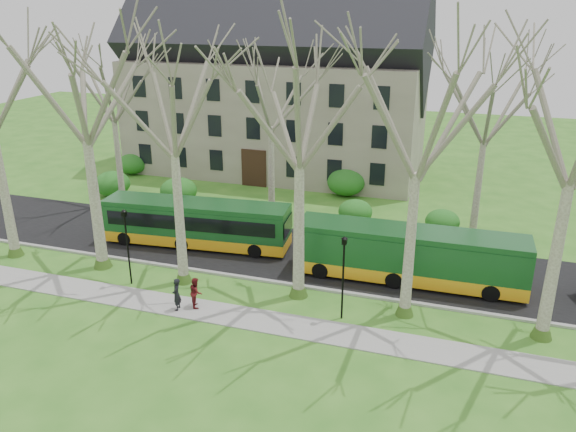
# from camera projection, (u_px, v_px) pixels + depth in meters

# --- Properties ---
(ground) EXTENTS (120.00, 120.00, 0.00)m
(ground) POSITION_uv_depth(u_px,v_px,m) (238.00, 291.00, 30.51)
(ground) COLOR #347220
(ground) RESTS_ON ground
(sidewalk) EXTENTS (70.00, 2.00, 0.06)m
(sidewalk) POSITION_uv_depth(u_px,v_px,m) (218.00, 313.00, 28.27)
(sidewalk) COLOR gray
(sidewalk) RESTS_ON ground
(road) EXTENTS (80.00, 8.00, 0.06)m
(road) POSITION_uv_depth(u_px,v_px,m) (272.00, 251.00, 35.39)
(road) COLOR black
(road) RESTS_ON ground
(curb) EXTENTS (80.00, 0.25, 0.14)m
(curb) POSITION_uv_depth(u_px,v_px,m) (248.00, 278.00, 31.82)
(curb) COLOR #A5A39E
(curb) RESTS_ON ground
(building) EXTENTS (26.50, 12.20, 16.00)m
(building) POSITION_uv_depth(u_px,v_px,m) (277.00, 82.00, 50.76)
(building) COLOR gray
(building) RESTS_ON ground
(tree_row_verge) EXTENTS (49.00, 7.00, 14.00)m
(tree_row_verge) POSITION_uv_depth(u_px,v_px,m) (236.00, 165.00, 28.31)
(tree_row_verge) COLOR gray
(tree_row_verge) RESTS_ON ground
(tree_row_far) EXTENTS (33.00, 7.00, 12.00)m
(tree_row_far) POSITION_uv_depth(u_px,v_px,m) (279.00, 138.00, 38.57)
(tree_row_far) COLOR gray
(tree_row_far) RESTS_ON ground
(lamp_row) EXTENTS (36.22, 0.22, 4.30)m
(lamp_row) POSITION_uv_depth(u_px,v_px,m) (229.00, 255.00, 28.71)
(lamp_row) COLOR black
(lamp_row) RESTS_ON ground
(hedges) EXTENTS (30.60, 8.60, 2.00)m
(hedges) POSITION_uv_depth(u_px,v_px,m) (252.00, 190.00, 43.96)
(hedges) COLOR #1E5A19
(hedges) RESTS_ON ground
(bus_lead) EXTENTS (12.11, 3.57, 2.98)m
(bus_lead) POSITION_uv_depth(u_px,v_px,m) (197.00, 223.00, 35.81)
(bus_lead) COLOR #154C1F
(bus_lead) RESTS_ON road
(bus_follow) EXTENTS (12.57, 2.83, 3.13)m
(bus_follow) POSITION_uv_depth(u_px,v_px,m) (409.00, 254.00, 31.08)
(bus_follow) COLOR #154C1F
(bus_follow) RESTS_ON road
(pedestrian_a) EXTENTS (0.52, 0.69, 1.71)m
(pedestrian_a) POSITION_uv_depth(u_px,v_px,m) (177.00, 294.00, 28.28)
(pedestrian_a) COLOR black
(pedestrian_a) RESTS_ON sidewalk
(pedestrian_b) EXTENTS (0.91, 0.97, 1.60)m
(pedestrian_b) POSITION_uv_depth(u_px,v_px,m) (196.00, 292.00, 28.60)
(pedestrian_b) COLOR maroon
(pedestrian_b) RESTS_ON sidewalk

